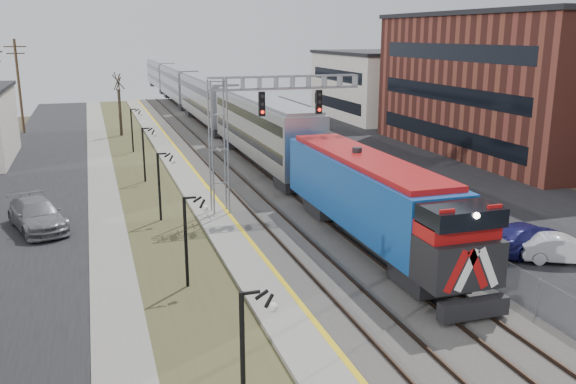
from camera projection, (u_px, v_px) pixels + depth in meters
name	position (u px, v px, depth m)	size (l,w,h in m)	color
street_west	(32.00, 201.00, 39.46)	(7.00, 120.00, 0.04)	black
sidewalk	(104.00, 195.00, 40.79)	(2.00, 120.00, 0.08)	gray
grass_median	(149.00, 192.00, 41.69)	(4.00, 120.00, 0.06)	#454826
platform	(193.00, 187.00, 42.55)	(2.00, 120.00, 0.24)	gray
ballast_bed	(262.00, 182.00, 44.05)	(8.00, 120.00, 0.20)	#595651
parking_lot	(410.00, 172.00, 47.63)	(16.00, 120.00, 0.04)	black
platform_edge	(205.00, 184.00, 42.78)	(0.24, 120.00, 0.01)	gold
track_near	(235.00, 182.00, 43.41)	(1.58, 120.00, 0.15)	#2D2119
track_far	(282.00, 178.00, 44.45)	(1.58, 120.00, 0.15)	#2D2119
train	(202.00, 99.00, 73.34)	(3.00, 108.65, 5.33)	#124898
signal_gantry	(247.00, 121.00, 35.38)	(9.00, 1.07, 8.15)	gray
lampposts	(185.00, 241.00, 25.80)	(0.14, 62.14, 4.00)	black
fence	(316.00, 169.00, 45.12)	(0.04, 120.00, 1.60)	gray
bare_trees	(14.00, 150.00, 42.04)	(12.30, 42.30, 5.95)	#382D23
car_lot_b	(563.00, 250.00, 28.68)	(1.37, 3.93, 1.29)	white
car_lot_d	(526.00, 238.00, 30.03)	(2.03, 4.98, 1.45)	navy
car_lot_e	(437.00, 195.00, 37.91)	(1.81, 4.49, 1.53)	gray
car_lot_f	(340.00, 160.00, 48.38)	(1.71, 4.91, 1.62)	#0B3A1E
car_street_b	(37.00, 216.00, 33.46)	(2.29, 5.63, 1.63)	gray
car_lot_g	(320.00, 148.00, 53.88)	(2.48, 5.38, 1.49)	navy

